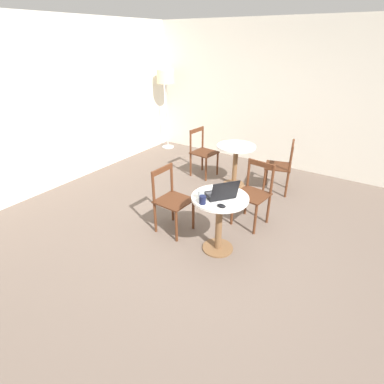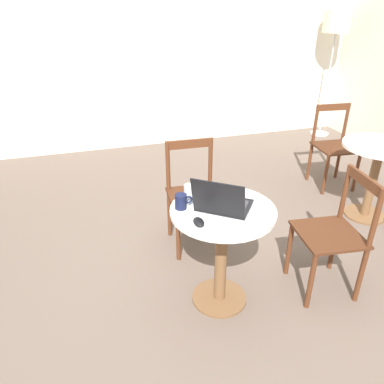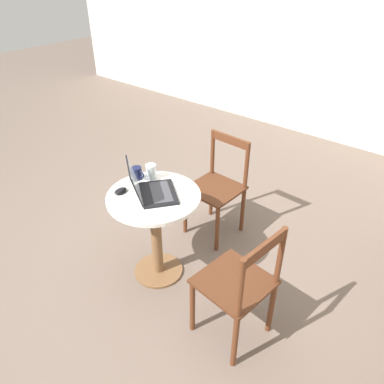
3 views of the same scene
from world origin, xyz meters
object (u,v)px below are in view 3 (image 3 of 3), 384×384
object	(u,v)px
laptop	(151,189)
drinking_glass	(151,172)
mug	(137,173)
cafe_table_near	(155,217)
chair_near_back	(218,187)
mouse	(120,191)
chair_near_right	(239,286)

from	to	relation	value
laptop	drinking_glass	distance (m)	0.23
drinking_glass	mug	bearing A→B (deg)	-137.71
mug	drinking_glass	bearing A→B (deg)	42.29
cafe_table_near	laptop	size ratio (longest dim) A/B	1.66
chair_near_back	mouse	size ratio (longest dim) A/B	8.83
cafe_table_near	chair_near_back	distance (m)	0.74
laptop	drinking_glass	size ratio (longest dim) A/B	3.89
chair_near_right	drinking_glass	distance (m)	1.05
chair_near_right	laptop	xyz separation A→B (m)	(-0.80, 0.08, 0.34)
laptop	drinking_glass	world-z (taller)	laptop
laptop	mug	world-z (taller)	laptop
chair_near_back	laptop	xyz separation A→B (m)	(-0.05, -0.75, 0.34)
chair_near_right	mug	distance (m)	1.10
mouse	mug	xyz separation A→B (m)	(-0.05, 0.21, 0.03)
mouse	cafe_table_near	bearing A→B (deg)	32.13
chair_near_right	drinking_glass	bearing A→B (deg)	165.56
cafe_table_near	mouse	xyz separation A→B (m)	(-0.20, -0.13, 0.21)
drinking_glass	laptop	bearing A→B (deg)	-46.60
cafe_table_near	mug	xyz separation A→B (m)	(-0.24, 0.08, 0.24)
chair_near_back	drinking_glass	xyz separation A→B (m)	(-0.20, -0.58, 0.34)
laptop	drinking_glass	xyz separation A→B (m)	(-0.16, 0.17, 0.01)
chair_near_right	laptop	distance (m)	0.88
chair_near_back	mug	bearing A→B (deg)	-113.33
chair_near_right	drinking_glass	world-z (taller)	chair_near_right
mouse	drinking_glass	distance (m)	0.28
cafe_table_near	chair_near_back	xyz separation A→B (m)	(0.04, 0.73, -0.09)
chair_near_back	mug	size ratio (longest dim) A/B	7.86
laptop	mug	distance (m)	0.25
laptop	drinking_glass	bearing A→B (deg)	133.40
drinking_glass	chair_near_right	bearing A→B (deg)	-14.44
cafe_table_near	drinking_glass	bearing A→B (deg)	137.84
chair_near_right	mug	xyz separation A→B (m)	(-1.04, 0.18, 0.33)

